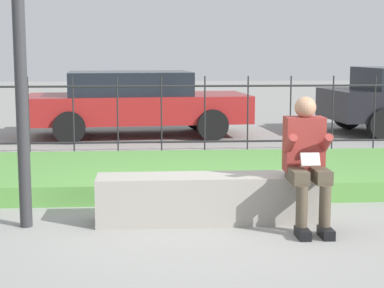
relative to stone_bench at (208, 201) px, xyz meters
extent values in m
plane|color=gray|center=(-0.03, 0.00, -0.21)|extent=(60.00, 60.00, 0.00)
cube|color=gray|center=(0.00, 0.00, 0.03)|extent=(2.23, 0.47, 0.48)
cube|color=slate|center=(0.00, 0.00, -0.17)|extent=(2.14, 0.44, 0.08)
cube|color=black|center=(0.82, -0.64, -0.17)|extent=(0.11, 0.26, 0.09)
cylinder|color=#4C4233|center=(0.82, -0.58, 0.07)|extent=(0.11, 0.11, 0.39)
cube|color=#4C4233|center=(0.82, -0.37, 0.33)|extent=(0.15, 0.42, 0.13)
cube|color=black|center=(1.04, -0.64, -0.17)|extent=(0.11, 0.26, 0.09)
cylinder|color=#4C4233|center=(1.04, -0.58, 0.07)|extent=(0.11, 0.11, 0.39)
cube|color=#4C4233|center=(1.04, -0.37, 0.33)|extent=(0.15, 0.42, 0.13)
cube|color=maroon|center=(0.93, -0.16, 0.60)|extent=(0.38, 0.24, 0.54)
sphere|color=tan|center=(0.93, -0.18, 0.96)|extent=(0.21, 0.21, 0.21)
cylinder|color=maroon|center=(0.76, -0.32, 0.62)|extent=(0.08, 0.29, 0.24)
cylinder|color=maroon|center=(1.11, -0.32, 0.62)|extent=(0.08, 0.29, 0.24)
cube|color=beige|center=(0.93, -0.42, 0.49)|extent=(0.18, 0.09, 0.13)
cube|color=#569342|center=(-0.03, 1.97, -0.10)|extent=(8.97, 2.54, 0.23)
cylinder|color=#232326|center=(-0.03, 3.90, 0.05)|extent=(6.97, 0.03, 0.03)
cylinder|color=#232326|center=(-0.03, 3.90, 0.95)|extent=(6.97, 0.03, 0.03)
cylinder|color=#232326|center=(-2.47, 3.90, 0.45)|extent=(0.02, 0.02, 1.32)
cylinder|color=#232326|center=(-1.77, 3.90, 0.45)|extent=(0.02, 0.02, 1.32)
cylinder|color=#232326|center=(-1.07, 3.90, 0.45)|extent=(0.02, 0.02, 1.32)
cylinder|color=#232326|center=(-0.38, 3.90, 0.45)|extent=(0.02, 0.02, 1.32)
cylinder|color=#232326|center=(0.32, 3.90, 0.45)|extent=(0.02, 0.02, 1.32)
cylinder|color=#232326|center=(1.02, 3.90, 0.45)|extent=(0.02, 0.02, 1.32)
cylinder|color=#232326|center=(1.71, 3.90, 0.45)|extent=(0.02, 0.02, 1.32)
cylinder|color=#232326|center=(2.41, 3.90, 0.45)|extent=(0.02, 0.02, 1.32)
cylinder|color=#232326|center=(3.11, 3.90, 0.45)|extent=(0.02, 0.02, 1.32)
cylinder|color=black|center=(3.97, 5.77, 0.10)|extent=(0.64, 0.25, 0.62)
cylinder|color=black|center=(3.83, 7.57, 0.10)|extent=(0.64, 0.25, 0.62)
cube|color=maroon|center=(-0.78, 6.64, 0.36)|extent=(4.51, 2.17, 0.54)
cube|color=black|center=(-0.95, 6.63, 0.86)|extent=(2.53, 1.79, 0.46)
cylinder|color=black|center=(0.65, 5.87, 0.09)|extent=(0.62, 0.25, 0.61)
cylinder|color=black|center=(0.50, 7.64, 0.09)|extent=(0.62, 0.25, 0.61)
cylinder|color=black|center=(-2.05, 5.65, 0.09)|extent=(0.62, 0.25, 0.61)
cylinder|color=black|center=(-2.20, 7.41, 0.09)|extent=(0.62, 0.25, 0.61)
cylinder|color=#2D2D30|center=(-1.80, -0.06, 1.83)|extent=(0.12, 0.12, 4.09)
camera|label=1|loc=(-0.60, -6.30, 1.51)|focal=60.00mm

